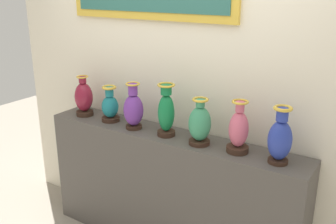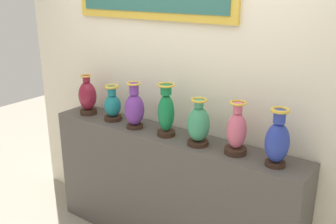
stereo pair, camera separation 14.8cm
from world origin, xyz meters
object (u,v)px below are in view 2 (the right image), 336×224
at_px(vase_emerald, 166,112).
at_px(vase_rose, 236,132).
at_px(vase_teal, 113,105).
at_px(vase_jade, 198,125).
at_px(vase_cobalt, 277,141).
at_px(vase_burgundy, 88,97).
at_px(vase_violet, 134,109).

relative_size(vase_emerald, vase_rose, 1.10).
relative_size(vase_teal, vase_rose, 0.82).
relative_size(vase_teal, vase_jade, 0.88).
xyz_separation_m(vase_rose, vase_cobalt, (0.29, -0.02, 0.01)).
bearing_deg(vase_cobalt, vase_burgundy, 179.69).
relative_size(vase_rose, vase_cobalt, 0.97).
distance_m(vase_burgundy, vase_teal, 0.29).
relative_size(vase_teal, vase_emerald, 0.75).
height_order(vase_violet, vase_emerald, vase_emerald).
height_order(vase_rose, vase_cobalt, vase_cobalt).
bearing_deg(vase_violet, vase_cobalt, 0.57).
bearing_deg(vase_violet, vase_burgundy, 177.88).
bearing_deg(vase_rose, vase_teal, 179.79).
xyz_separation_m(vase_teal, vase_violet, (0.27, -0.03, 0.03)).
xyz_separation_m(vase_violet, vase_emerald, (0.31, 0.01, 0.03)).
distance_m(vase_burgundy, vase_rose, 1.46).
relative_size(vase_burgundy, vase_rose, 0.96).
bearing_deg(vase_burgundy, vase_rose, 0.25).
relative_size(vase_teal, vase_cobalt, 0.79).
xyz_separation_m(vase_teal, vase_emerald, (0.58, -0.02, 0.06)).
xyz_separation_m(vase_jade, vase_cobalt, (0.58, 0.01, 0.02)).
bearing_deg(vase_burgundy, vase_cobalt, -0.31).
height_order(vase_burgundy, vase_rose, vase_rose).
relative_size(vase_jade, vase_cobalt, 0.90).
xyz_separation_m(vase_burgundy, vase_teal, (0.29, 0.01, -0.03)).
xyz_separation_m(vase_teal, vase_rose, (1.16, -0.00, 0.03)).
bearing_deg(vase_emerald, vase_jade, -1.89).
height_order(vase_teal, vase_cobalt, vase_cobalt).
xyz_separation_m(vase_violet, vase_cobalt, (1.18, 0.01, 0.01)).
bearing_deg(vase_cobalt, vase_violet, -179.43).
distance_m(vase_emerald, vase_jade, 0.29).
height_order(vase_teal, vase_rose, vase_rose).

